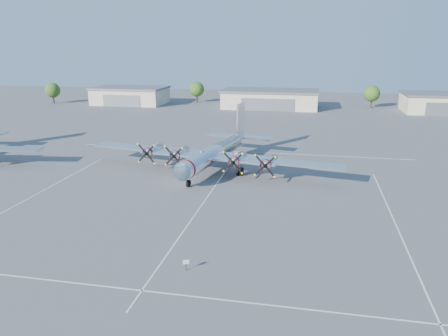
% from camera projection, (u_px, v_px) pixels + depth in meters
% --- Properties ---
extents(ground, '(260.00, 260.00, 0.00)m').
position_uv_depth(ground, '(207.00, 198.00, 55.23)').
color(ground, '#505053').
rests_on(ground, ground).
extents(parking_lines, '(60.00, 50.08, 0.01)m').
position_uv_depth(parking_lines, '(204.00, 203.00, 53.58)').
color(parking_lines, silver).
rests_on(parking_lines, ground).
extents(hangar_west, '(22.60, 14.60, 5.40)m').
position_uv_depth(hangar_west, '(130.00, 95.00, 140.26)').
color(hangar_west, '#BDB296').
rests_on(hangar_west, ground).
extents(hangar_center, '(28.60, 14.60, 5.40)m').
position_uv_depth(hangar_center, '(270.00, 99.00, 131.74)').
color(hangar_center, '#BDB296').
rests_on(hangar_center, ground).
extents(hangar_east, '(20.60, 14.60, 5.40)m').
position_uv_depth(hangar_east, '(441.00, 103.00, 122.65)').
color(hangar_east, '#BDB296').
rests_on(hangar_east, ground).
extents(tree_far_west, '(4.80, 4.80, 6.64)m').
position_uv_depth(tree_far_west, '(53.00, 90.00, 140.84)').
color(tree_far_west, '#382619').
rests_on(tree_far_west, ground).
extents(tree_west, '(4.80, 4.80, 6.64)m').
position_uv_depth(tree_west, '(197.00, 89.00, 143.63)').
color(tree_west, '#382619').
rests_on(tree_west, ground).
extents(tree_east, '(4.80, 4.80, 6.64)m').
position_uv_depth(tree_east, '(372.00, 94.00, 131.33)').
color(tree_east, '#382619').
rests_on(tree_east, ground).
extents(main_bomber_b29, '(44.06, 33.96, 8.80)m').
position_uv_depth(main_bomber_b29, '(215.00, 169.00, 67.80)').
color(main_bomber_b29, white).
rests_on(main_bomber_b29, ground).
extents(info_placard, '(0.50, 0.24, 1.01)m').
position_uv_depth(info_placard, '(186.00, 263.00, 37.36)').
color(info_placard, black).
rests_on(info_placard, ground).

